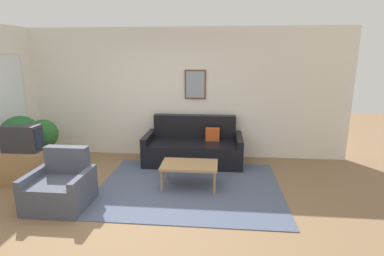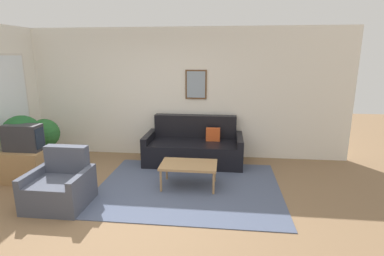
# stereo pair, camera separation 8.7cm
# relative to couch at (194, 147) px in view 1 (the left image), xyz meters

# --- Properties ---
(ground_plane) EXTENTS (16.00, 16.00, 0.00)m
(ground_plane) POSITION_rel_couch_xyz_m (-0.84, -2.12, -0.31)
(ground_plane) COLOR #846647
(area_rug) EXTENTS (2.99, 2.35, 0.01)m
(area_rug) POSITION_rel_couch_xyz_m (0.04, -1.22, -0.31)
(area_rug) COLOR #4C5670
(area_rug) RESTS_ON ground_plane
(wall_back) EXTENTS (8.00, 0.09, 2.70)m
(wall_back) POSITION_rel_couch_xyz_m (-0.84, 0.46, 1.04)
(wall_back) COLOR white
(wall_back) RESTS_ON ground_plane
(couch) EXTENTS (1.94, 0.90, 0.93)m
(couch) POSITION_rel_couch_xyz_m (0.00, 0.00, 0.00)
(couch) COLOR black
(couch) RESTS_ON ground_plane
(coffee_table) EXTENTS (0.92, 0.57, 0.41)m
(coffee_table) POSITION_rel_couch_xyz_m (0.04, -1.19, 0.06)
(coffee_table) COLOR #A87F51
(coffee_table) RESTS_ON ground_plane
(tv_stand) EXTENTS (0.71, 0.50, 0.56)m
(tv_stand) POSITION_rel_couch_xyz_m (-2.79, -1.25, -0.04)
(tv_stand) COLOR #A87F51
(tv_stand) RESTS_ON ground_plane
(tv) EXTENTS (0.62, 0.28, 0.45)m
(tv) POSITION_rel_couch_xyz_m (-2.78, -1.25, 0.47)
(tv) COLOR #2D2D33
(tv) RESTS_ON tv_stand
(armchair) EXTENTS (0.82, 0.76, 0.82)m
(armchair) POSITION_rel_couch_xyz_m (-1.75, -1.99, -0.04)
(armchair) COLOR #474C5B
(armchair) RESTS_ON ground_plane
(potted_plant_tall) EXTENTS (0.69, 0.69, 1.11)m
(potted_plant_tall) POSITION_rel_couch_xyz_m (-2.99, -0.99, 0.42)
(potted_plant_tall) COLOR beige
(potted_plant_tall) RESTS_ON ground_plane
(potted_plant_by_window) EXTENTS (0.58, 0.58, 0.90)m
(potted_plant_by_window) POSITION_rel_couch_xyz_m (-3.00, -0.32, 0.27)
(potted_plant_by_window) COLOR beige
(potted_plant_by_window) RESTS_ON ground_plane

